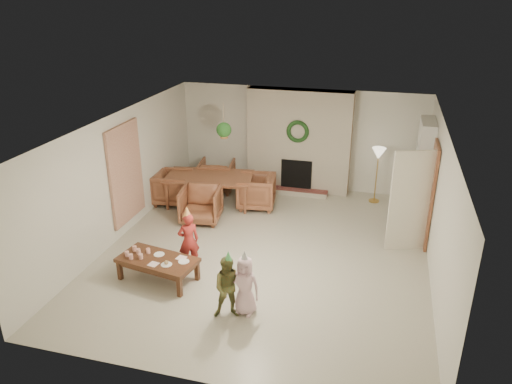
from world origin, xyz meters
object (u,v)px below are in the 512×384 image
(child_red, at_px, (189,241))
(child_plaid, at_px, (229,288))
(dining_chair_far, at_px, (217,176))
(coffee_table_top, at_px, (158,260))
(dining_chair_near, at_px, (201,204))
(dining_chair_right, at_px, (256,191))
(child_pink, at_px, (245,286))
(dining_table, at_px, (209,191))
(dining_chair_left, at_px, (173,187))

(child_red, xyz_separation_m, child_plaid, (1.15, -1.20, -0.02))
(dining_chair_far, height_order, coffee_table_top, dining_chair_far)
(dining_chair_near, distance_m, coffee_table_top, 2.38)
(coffee_table_top, bearing_deg, dining_chair_right, 86.11)
(coffee_table_top, bearing_deg, child_red, 66.63)
(child_red, bearing_deg, coffee_table_top, 20.14)
(dining_chair_right, height_order, coffee_table_top, dining_chair_right)
(dining_chair_right, xyz_separation_m, child_pink, (0.87, -3.90, 0.10))
(child_plaid, bearing_deg, dining_chair_near, 100.76)
(dining_table, distance_m, dining_chair_near, 0.87)
(dining_chair_near, height_order, coffee_table_top, dining_chair_near)
(dining_table, bearing_deg, dining_chair_far, 90.00)
(dining_chair_near, relative_size, dining_chair_far, 1.00)
(dining_table, xyz_separation_m, child_red, (0.60, -2.70, 0.18))
(dining_chair_far, distance_m, child_red, 3.64)
(child_red, bearing_deg, dining_chair_near, -111.98)
(dining_chair_left, height_order, child_red, child_red)
(dining_chair_right, bearing_deg, child_plaid, 1.33)
(coffee_table_top, xyz_separation_m, child_plaid, (1.51, -0.65, 0.13))
(dining_chair_right, xyz_separation_m, coffee_table_top, (-0.84, -3.39, -0.00))
(dining_chair_left, xyz_separation_m, coffee_table_top, (1.10, -3.12, -0.00))
(dining_chair_right, relative_size, coffee_table_top, 0.63)
(child_red, bearing_deg, child_plaid, 97.30)
(dining_table, distance_m, child_red, 2.77)
(dining_chair_right, bearing_deg, dining_chair_near, -51.34)
(dining_chair_far, bearing_deg, dining_table, 90.00)
(child_pink, bearing_deg, dining_chair_right, 107.39)
(dining_chair_right, distance_m, child_red, 2.89)
(dining_chair_left, bearing_deg, dining_chair_right, -90.00)
(child_pink, bearing_deg, coffee_table_top, 168.27)
(dining_table, height_order, dining_chair_far, dining_chair_far)
(dining_table, distance_m, child_plaid, 4.27)
(dining_chair_left, distance_m, child_red, 2.96)
(dining_table, bearing_deg, coffee_table_top, -93.81)
(dining_chair_near, bearing_deg, coffee_table_top, -95.20)
(child_plaid, bearing_deg, dining_chair_right, 81.96)
(dining_chair_near, xyz_separation_m, child_red, (0.48, -1.84, 0.14))
(dining_chair_far, height_order, dining_chair_right, same)
(dining_chair_near, relative_size, dining_chair_right, 1.00)
(dining_chair_near, distance_m, child_plaid, 3.44)
(dining_chair_left, relative_size, child_red, 0.80)
(dining_table, bearing_deg, dining_chair_left, 180.00)
(dining_chair_far, distance_m, coffee_table_top, 4.12)
(dining_chair_left, bearing_deg, child_pink, -150.26)
(dining_chair_right, bearing_deg, child_pink, 4.55)
(dining_table, distance_m, dining_chair_left, 0.87)
(dining_chair_near, bearing_deg, dining_chair_right, 38.66)
(dining_chair_far, bearing_deg, child_plaid, 103.39)
(dining_table, distance_m, child_pink, 4.23)
(dining_chair_far, bearing_deg, child_pink, 106.15)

